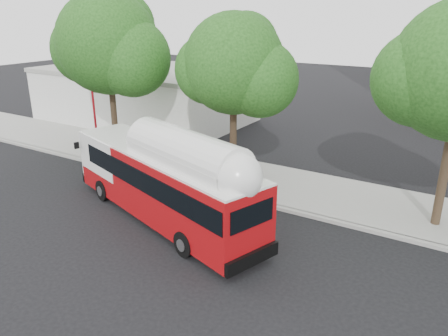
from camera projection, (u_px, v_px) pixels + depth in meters
The scene contains 9 objects.
ground at pixel (181, 229), 18.20m from camera, with size 120.00×120.00×0.00m, color black.
sidewalk at pixel (254, 179), 23.38m from camera, with size 60.00×5.00×0.15m, color gray.
curb_strip at pixel (229, 195), 21.30m from camera, with size 60.00×0.30×0.15m, color gray.
red_curb_segment at pixel (180, 183), 22.78m from camera, with size 10.00×0.32×0.16m, color maroon.
street_tree_left at pixel (115, 48), 24.60m from camera, with size 6.67×5.80×9.74m.
street_tree_mid at pixel (241, 69), 21.34m from camera, with size 5.75×5.00×8.62m.
low_commercial_bldg at pixel (146, 94), 35.57m from camera, with size 16.20×10.20×4.25m.
transit_bus at pixel (163, 185), 18.48m from camera, with size 11.89×5.66×3.50m.
signal_pole at pixel (95, 123), 25.33m from camera, with size 0.13×0.45×4.70m.
Camera 1 is at (10.05, -12.89, 8.60)m, focal length 35.00 mm.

